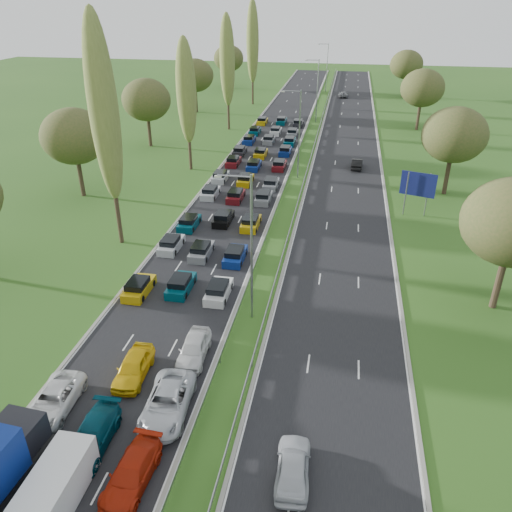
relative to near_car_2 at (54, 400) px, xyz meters
The scene contains 20 objects.
ground 50.22m from the near_car_2, 78.20° to the left, with size 260.00×260.00×0.00m, color #2B551A.
near_carriageway 51.78m from the near_car_2, 86.10° to the left, with size 10.50×215.00×0.04m, color black.
far_carriageway 54.39m from the near_car_2, 71.76° to the left, with size 10.50×215.00×0.04m, color black.
central_reservation 52.67m from the near_car_2, 78.76° to the left, with size 2.36×215.00×0.32m.
lamp_columns 48.55m from the near_car_2, 77.71° to the left, with size 0.18×140.18×12.00m.
poplar_row 39.52m from the near_car_2, 98.73° to the left, with size 2.80×127.80×22.44m.
woodland_left 36.36m from the near_car_2, 117.05° to the left, with size 8.00×166.00×11.10m.
woodland_right 47.09m from the near_car_2, 50.27° to the left, with size 8.00×153.00×11.10m.
traffic_queue_fill 46.83m from the near_car_2, 85.72° to the left, with size 9.12×69.54×0.80m.
near_car_2 is the anchor object (origin of this frame).
near_car_7 4.32m from the near_car_2, 31.76° to the right, with size 2.06×5.07×1.47m, color #043544.
near_car_8 5.28m from the near_car_2, 45.48° to the left, with size 1.87×4.65×1.58m, color gold.
near_car_10 7.13m from the near_car_2, ahead, with size 2.64×5.72×1.59m, color #ADB1B7.
near_car_11 8.04m from the near_car_2, 31.38° to the right, with size 1.98×4.88×1.42m, color #A51E0A.
near_car_12 9.59m from the near_car_2, 41.82° to the left, with size 1.87×4.65×1.58m, color silver.
far_car_0 15.41m from the near_car_2, ahead, with size 1.83×4.55×1.55m, color #B6B9C0.
far_car_1 56.03m from the near_car_2, 70.68° to the left, with size 1.54×4.41×1.45m, color black.
far_car_2 112.09m from the near_car_2, 82.28° to the left, with size 2.20×4.78×1.33m, color slate.
white_van_rear 6.81m from the near_car_2, 58.02° to the right, with size 2.13×5.44×2.19m.
direction_sign 44.11m from the near_car_2, 55.12° to the left, with size 3.84×1.32×5.20m.
Camera 1 is at (10.77, 10.20, 23.18)m, focal length 35.00 mm.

